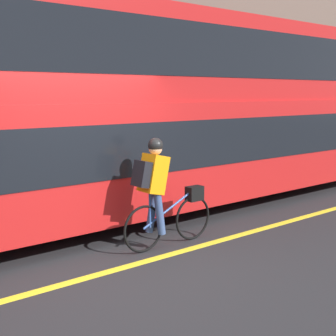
# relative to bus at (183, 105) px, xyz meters

# --- Properties ---
(ground_plane) EXTENTS (80.00, 80.00, 0.00)m
(ground_plane) POSITION_rel_bus_xyz_m (-2.84, -1.91, -2.00)
(ground_plane) COLOR #232326
(road_center_line) EXTENTS (50.00, 0.14, 0.01)m
(road_center_line) POSITION_rel_bus_xyz_m (-2.84, -2.08, -2.00)
(road_center_line) COLOR yellow
(road_center_line) RESTS_ON ground_plane
(bus) EXTENTS (10.95, 2.56, 3.61)m
(bus) POSITION_rel_bus_xyz_m (0.00, 0.00, 0.00)
(bus) COLOR black
(bus) RESTS_ON ground_plane
(cyclist_on_bike) EXTENTS (1.61, 0.32, 1.61)m
(cyclist_on_bike) POSITION_rel_bus_xyz_m (-1.95, -1.76, -1.13)
(cyclist_on_bike) COLOR black
(cyclist_on_bike) RESTS_ON ground_plane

